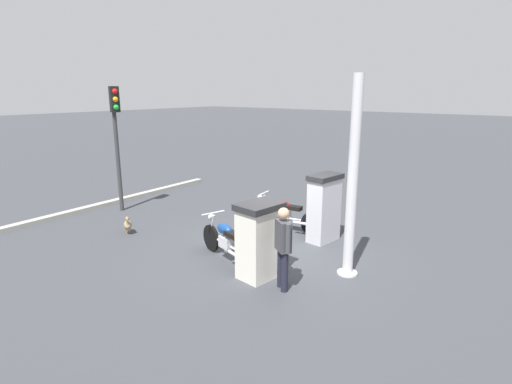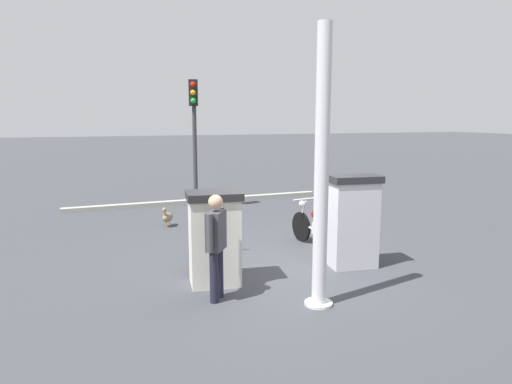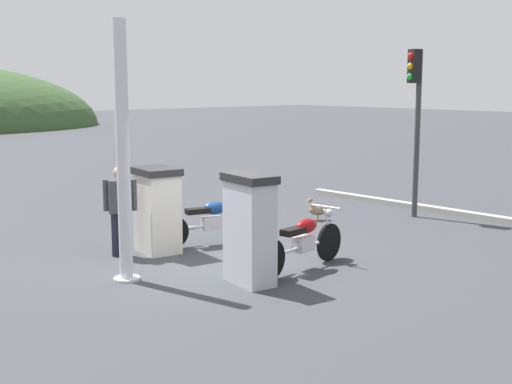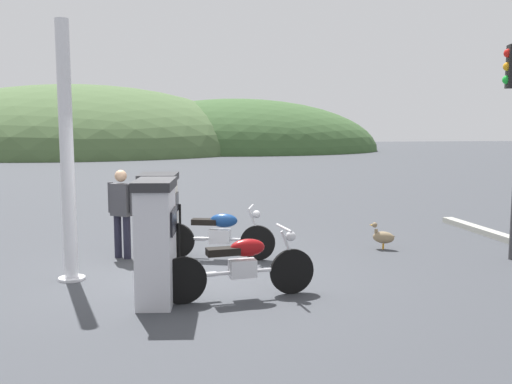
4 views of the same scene
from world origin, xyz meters
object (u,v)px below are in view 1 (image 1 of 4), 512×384
Objects in this scene: motorcycle_far_pump at (227,241)px; canopy_support_pole at (352,183)px; wandering_duck at (128,225)px; attendant_person at (283,244)px; motorcycle_near_pump at (284,213)px; roadside_traffic_light at (116,128)px; fuel_pump_far at (259,240)px; fuel_pump_near at (324,208)px.

canopy_support_pole is at bearing -156.92° from motorcycle_far_pump.
attendant_person is at bearing 179.91° from wandering_duck.
attendant_person is (-1.78, 2.63, 0.41)m from motorcycle_near_pump.
canopy_support_pole is (-2.44, 1.31, 1.38)m from motorcycle_near_pump.
canopy_support_pole is at bearing 151.80° from motorcycle_near_pump.
motorcycle_near_pump is 5.50m from roadside_traffic_light.
fuel_pump_far is 0.39× the size of canopy_support_pole.
motorcycle_near_pump is at bearing -162.69° from roadside_traffic_light.
canopy_support_pole is (-2.33, -0.99, 1.40)m from motorcycle_far_pump.
motorcycle_near_pump is 0.58× the size of roadside_traffic_light.
fuel_pump_near reaches higher than motorcycle_near_pump.
roadside_traffic_light is 7.35m from canopy_support_pole.
attendant_person reaches higher than fuel_pump_far.
motorcycle_near_pump is at bearing -65.59° from fuel_pump_far.
roadside_traffic_light is at bearing -8.89° from motorcycle_far_pump.
attendant_person reaches higher than wandering_duck.
fuel_pump_near is 2.14m from canopy_support_pole.
motorcycle_near_pump reaches higher than motorcycle_far_pump.
canopy_support_pole is (-7.32, -0.21, -0.65)m from roadside_traffic_light.
fuel_pump_near is 2.52m from fuel_pump_far.
motorcycle_far_pump is (1.02, -0.19, -0.31)m from fuel_pump_far.
canopy_support_pole is (-5.45, -1.31, 1.62)m from wandering_duck.
fuel_pump_near reaches higher than wandering_duck.
canopy_support_pole is (-0.66, -1.32, 0.97)m from attendant_person.
attendant_person is (-0.65, 0.14, 0.12)m from fuel_pump_far.
fuel_pump_near is 6.43m from roadside_traffic_light.
motorcycle_far_pump is 1.27× the size of attendant_person.
wandering_duck is (4.79, -0.01, -0.65)m from attendant_person.
fuel_pump_far is 6.33m from roadside_traffic_light.
attendant_person is 3.12× the size of wandering_duck.
roadside_traffic_light is at bearing -30.55° from wandering_duck.
motorcycle_near_pump is 1.08× the size of motorcycle_far_pump.
wandering_duck is at bearing 13.52° from canopy_support_pole.
canopy_support_pole reaches higher than roadside_traffic_light.
fuel_pump_near reaches higher than motorcycle_far_pump.
roadside_traffic_light is at bearing 1.67° from canopy_support_pole.
motorcycle_far_pump is 3.15m from wandering_duck.
canopy_support_pole reaches higher than fuel_pump_near.
fuel_pump_far is at bearing 170.85° from roadside_traffic_light.
wandering_duck is 0.13× the size of canopy_support_pole.
roadside_traffic_light reaches higher than wandering_duck.
motorcycle_near_pump is at bearing -139.04° from wandering_duck.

